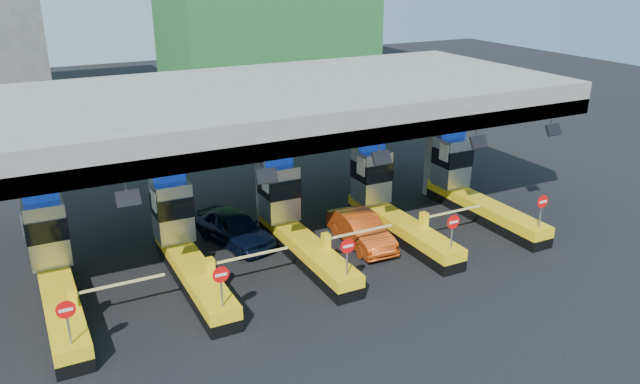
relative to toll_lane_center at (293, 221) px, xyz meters
name	(u,v)px	position (x,y,z in m)	size (l,w,h in m)	color
ground	(296,252)	(0.00, -0.28, -1.40)	(120.00, 120.00, 0.00)	black
toll_canopy	(268,106)	(0.00, 2.59, 4.74)	(28.00, 12.09, 7.00)	slate
toll_lane_far_left	(54,269)	(-10.00, 0.00, 0.00)	(4.43, 8.00, 4.16)	black
toll_lane_left	(184,243)	(-5.00, 0.00, 0.00)	(4.43, 8.00, 4.16)	black
toll_lane_center	(293,221)	(0.00, 0.00, 0.00)	(4.43, 8.00, 4.16)	black
toll_lane_right	(387,202)	(5.00, 0.00, 0.00)	(4.43, 8.00, 4.16)	black
toll_lane_far_right	(469,186)	(10.00, 0.00, 0.00)	(4.43, 8.00, 4.16)	black
van	(234,228)	(-2.16, 1.82, -0.61)	(1.87, 4.64, 1.58)	black
red_car	(361,230)	(2.97, -0.97, -0.67)	(1.54, 4.41, 1.45)	#B53B0D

